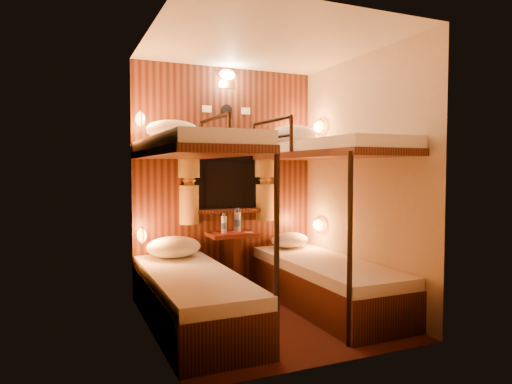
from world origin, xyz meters
name	(u,v)px	position (x,y,z in m)	size (l,w,h in m)	color
floor	(266,318)	(0.00, 0.00, 0.00)	(2.10, 2.10, 0.00)	#350F0E
ceiling	(266,43)	(0.00, 0.00, 2.40)	(2.10, 2.10, 0.00)	silver
wall_back	(226,180)	(0.00, 1.05, 1.20)	(2.40, 2.40, 0.00)	#C6B293
wall_front	(332,187)	(0.00, -1.05, 1.20)	(2.40, 2.40, 0.00)	#C6B293
wall_left	(150,184)	(-1.00, 0.00, 1.20)	(2.40, 2.40, 0.00)	#C6B293
wall_right	(361,181)	(1.00, 0.00, 1.20)	(2.40, 2.40, 0.00)	#C6B293
back_panel	(226,180)	(0.00, 1.04, 1.20)	(2.00, 0.03, 2.40)	black
bunk_left	(192,260)	(-0.65, 0.07, 0.56)	(0.72, 1.90, 1.82)	black
bunk_right	(325,249)	(0.65, 0.07, 0.56)	(0.72, 1.90, 1.82)	black
window	(227,182)	(0.00, 1.00, 1.18)	(1.00, 0.12, 0.79)	black
curtains	(228,174)	(0.00, 0.97, 1.26)	(1.10, 0.22, 1.00)	brown
back_fixtures	(227,82)	(0.00, 1.00, 2.25)	(0.54, 0.09, 0.48)	black
reading_lamps	(237,177)	(0.00, 0.70, 1.24)	(2.00, 0.20, 1.25)	orange
table	(232,255)	(0.00, 0.85, 0.41)	(0.50, 0.34, 0.66)	#5F2515
bottle_left	(224,225)	(-0.10, 0.83, 0.74)	(0.06, 0.06, 0.21)	#99BFE5
bottle_right	(237,222)	(0.07, 0.88, 0.76)	(0.07, 0.07, 0.26)	#99BFE5
sachet_a	(249,232)	(0.16, 0.78, 0.65)	(0.08, 0.06, 0.01)	silver
sachet_b	(237,232)	(0.07, 0.89, 0.65)	(0.08, 0.06, 0.01)	silver
pillow_lower_left	(174,247)	(-0.65, 0.74, 0.56)	(0.53, 0.38, 0.21)	silver
pillow_lower_right	(290,240)	(0.65, 0.80, 0.54)	(0.43, 0.30, 0.17)	silver
pillow_upper_left	(173,130)	(-0.65, 0.73, 1.69)	(0.51, 0.37, 0.20)	silver
pillow_upper_right	(294,134)	(0.65, 0.70, 1.69)	(0.51, 0.36, 0.20)	silver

